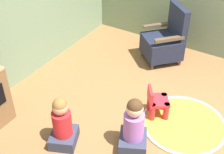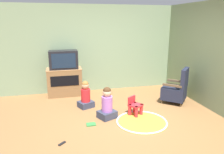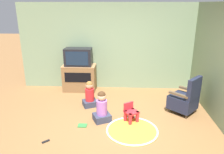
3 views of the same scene
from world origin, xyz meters
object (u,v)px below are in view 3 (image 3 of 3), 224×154
yellow_kid_chair (131,114)px  remote_control (46,141)px  child_watching_left (102,108)px  child_watching_center (90,95)px  television (78,57)px  black_armchair (185,99)px  tv_cabinet (80,77)px  book (82,126)px

yellow_kid_chair → remote_control: 1.88m
child_watching_left → child_watching_center: 0.83m
television → black_armchair: 3.17m
yellow_kid_chair → child_watching_left: bearing=144.9°
television → yellow_kid_chair: 2.49m
black_armchair → remote_control: bearing=-23.1°
child_watching_left → remote_control: 1.36m
child_watching_left → yellow_kid_chair: bearing=-25.2°
television → child_watching_left: television is taller
black_armchair → child_watching_left: 2.01m
black_armchair → television: bearing=-72.4°
tv_cabinet → remote_control: (-0.16, -2.68, -0.40)m
tv_cabinet → child_watching_center: tv_cabinet is taller
tv_cabinet → black_armchair: size_ratio=1.04×
book → remote_control: 0.86m
book → child_watching_left: bearing=-146.7°
child_watching_left → child_watching_center: child_watching_left is taller
black_armchair → yellow_kid_chair: size_ratio=2.19×
black_armchair → yellow_kid_chair: 1.40m
yellow_kid_chair → remote_control: bearing=172.2°
television → yellow_kid_chair: size_ratio=1.83×
tv_cabinet → remote_control: bearing=-93.4°
yellow_kid_chair → tv_cabinet: bearing=94.4°
tv_cabinet → book: 2.16m
black_armchair → book: size_ratio=4.80×
black_armchair → child_watching_left: (-1.96, -0.48, -0.04)m
child_watching_left → child_watching_center: bearing=92.0°
yellow_kid_chair → book: bearing=158.6°
child_watching_left → black_armchair: bearing=-11.5°
black_armchair → book: bearing=-30.1°
yellow_kid_chair → child_watching_left: size_ratio=0.60×
black_armchair → child_watching_left: bearing=-33.7°
television → tv_cabinet: bearing=90.0°
child_watching_left → book: 0.56m
book → black_armchair: bearing=-162.1°
child_watching_center → book: size_ratio=3.47×
yellow_kid_chair → child_watching_center: 1.27m
tv_cabinet → television: 0.64m
remote_control → child_watching_center: bearing=26.9°
tv_cabinet → black_armchair: (2.80, -1.33, -0.05)m
tv_cabinet → black_armchair: bearing=-25.4°
child_watching_left → remote_control: (-1.01, -0.86, -0.30)m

